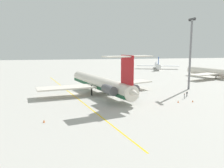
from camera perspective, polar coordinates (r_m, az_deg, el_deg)
ground at (r=75.53m, az=-9.10°, el=-2.47°), size 394.24×394.24×0.00m
main_jetliner at (r=73.94m, az=-2.60°, el=0.14°), size 43.14×38.70×12.83m
airliner_far_left at (r=161.15m, az=10.96°, el=4.52°), size 27.59×27.70×8.47m
airliner_mid_left at (r=121.29m, az=23.52°, el=2.63°), size 31.64×31.80×9.76m
ground_crew_near_nose at (r=74.45m, az=17.65°, el=-2.11°), size 0.27×0.43×1.71m
ground_crew_near_tail at (r=101.51m, az=5.03°, el=1.23°), size 0.43×0.28×1.77m
ground_crew_portside at (r=71.27m, az=17.09°, el=-2.61°), size 0.34×0.29×1.65m
ground_crew_starboard at (r=104.90m, az=3.41°, el=1.48°), size 0.43×0.27×1.70m
safety_cone_nose at (r=68.02m, az=18.91°, el=-3.91°), size 0.40×0.40×0.55m
safety_cone_wingtip at (r=66.22m, az=15.68°, el=-4.10°), size 0.40×0.40×0.55m
safety_cone_tail at (r=49.52m, az=-16.11°, el=-8.61°), size 0.40×0.40×0.55m
taxiway_centreline at (r=75.02m, az=-9.51°, el=-2.56°), size 87.13×19.50×0.01m
light_mast at (r=86.31m, az=18.41°, el=7.57°), size 4.00×0.70×24.33m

